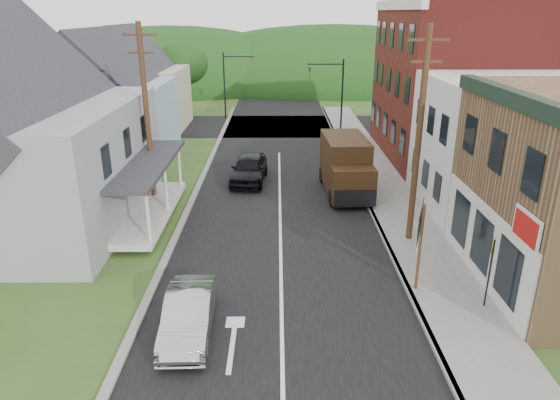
{
  "coord_description": "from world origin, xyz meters",
  "views": [
    {
      "loc": [
        -0.13,
        -16.24,
        9.39
      ],
      "look_at": [
        -0.03,
        2.78,
        2.2
      ],
      "focal_mm": 32.0,
      "sensor_mm": 36.0,
      "label": 1
    }
  ],
  "objects_px": {
    "silver_sedan": "(189,315)",
    "delivery_van": "(346,166)",
    "warning_sign": "(491,262)",
    "dark_sedan": "(249,169)",
    "route_sign_cluster": "(420,235)"
  },
  "relations": [
    {
      "from": "warning_sign",
      "to": "silver_sedan",
      "type": "bearing_deg",
      "value": -147.67
    },
    {
      "from": "route_sign_cluster",
      "to": "dark_sedan",
      "type": "bearing_deg",
      "value": 137.66
    },
    {
      "from": "dark_sedan",
      "to": "route_sign_cluster",
      "type": "distance_m",
      "value": 14.07
    },
    {
      "from": "warning_sign",
      "to": "dark_sedan",
      "type": "bearing_deg",
      "value": 147.26
    },
    {
      "from": "delivery_van",
      "to": "silver_sedan",
      "type": "bearing_deg",
      "value": -119.44
    },
    {
      "from": "silver_sedan",
      "to": "route_sign_cluster",
      "type": "distance_m",
      "value": 8.15
    },
    {
      "from": "silver_sedan",
      "to": "warning_sign",
      "type": "xyz_separation_m",
      "value": [
        9.64,
        1.25,
        1.15
      ]
    },
    {
      "from": "silver_sedan",
      "to": "delivery_van",
      "type": "xyz_separation_m",
      "value": [
        6.46,
        12.8,
        0.88
      ]
    },
    {
      "from": "dark_sedan",
      "to": "warning_sign",
      "type": "distance_m",
      "value": 16.06
    },
    {
      "from": "delivery_van",
      "to": "route_sign_cluster",
      "type": "xyz_separation_m",
      "value": [
        1.16,
        -10.38,
        0.69
      ]
    },
    {
      "from": "silver_sedan",
      "to": "route_sign_cluster",
      "type": "relative_size",
      "value": 1.25
    },
    {
      "from": "dark_sedan",
      "to": "route_sign_cluster",
      "type": "relative_size",
      "value": 1.46
    },
    {
      "from": "silver_sedan",
      "to": "dark_sedan",
      "type": "distance_m",
      "value": 14.83
    },
    {
      "from": "dark_sedan",
      "to": "silver_sedan",
      "type": "bearing_deg",
      "value": -89.53
    },
    {
      "from": "silver_sedan",
      "to": "delivery_van",
      "type": "height_order",
      "value": "delivery_van"
    }
  ]
}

